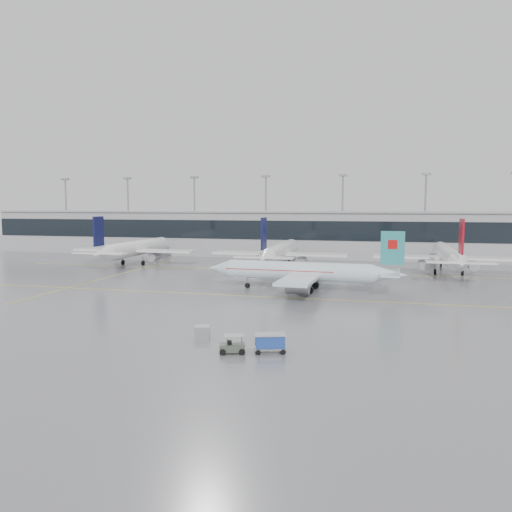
% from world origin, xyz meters
% --- Properties ---
extents(ground, '(320.00, 320.00, 0.00)m').
position_xyz_m(ground, '(0.00, 0.00, 0.00)').
color(ground, slate).
rests_on(ground, ground).
extents(taxi_line_main, '(120.00, 0.25, 0.01)m').
position_xyz_m(taxi_line_main, '(0.00, 0.00, 0.01)').
color(taxi_line_main, gold).
rests_on(taxi_line_main, ground).
extents(taxi_line_north, '(120.00, 0.25, 0.01)m').
position_xyz_m(taxi_line_north, '(0.00, 30.00, 0.01)').
color(taxi_line_north, gold).
rests_on(taxi_line_north, ground).
extents(taxi_line_cross, '(0.25, 60.00, 0.01)m').
position_xyz_m(taxi_line_cross, '(-30.00, 15.00, 0.01)').
color(taxi_line_cross, gold).
rests_on(taxi_line_cross, ground).
extents(terminal, '(180.00, 15.00, 12.00)m').
position_xyz_m(terminal, '(0.00, 62.00, 6.00)').
color(terminal, '#96969A').
rests_on(terminal, ground).
extents(terminal_glass, '(180.00, 0.20, 5.00)m').
position_xyz_m(terminal_glass, '(0.00, 54.45, 7.50)').
color(terminal_glass, black).
rests_on(terminal_glass, ground).
extents(terminal_roof, '(182.00, 16.00, 0.40)m').
position_xyz_m(terminal_roof, '(0.00, 62.00, 12.20)').
color(terminal_roof, gray).
rests_on(terminal_roof, ground).
extents(light_masts, '(156.40, 1.00, 22.60)m').
position_xyz_m(light_masts, '(0.00, 68.00, 13.34)').
color(light_masts, gray).
rests_on(light_masts, ground).
extents(air_canada_jet, '(33.08, 25.53, 10.01)m').
position_xyz_m(air_canada_jet, '(9.74, 6.56, 3.12)').
color(air_canada_jet, silver).
rests_on(air_canada_jet, ground).
extents(parked_jet_b, '(29.64, 36.96, 11.72)m').
position_xyz_m(parked_jet_b, '(-35.00, 33.69, 3.71)').
color(parked_jet_b, white).
rests_on(parked_jet_b, ground).
extents(parked_jet_c, '(29.64, 36.96, 11.72)m').
position_xyz_m(parked_jet_c, '(-0.00, 33.69, 3.71)').
color(parked_jet_c, white).
rests_on(parked_jet_c, ground).
extents(parked_jet_d, '(29.64, 36.96, 11.72)m').
position_xyz_m(parked_jet_d, '(35.00, 33.69, 3.71)').
color(parked_jet_d, white).
rests_on(parked_jet_d, ground).
extents(baggage_tug, '(3.69, 2.15, 1.76)m').
position_xyz_m(baggage_tug, '(7.99, -29.44, 0.62)').
color(baggage_tug, '#3E443A').
rests_on(baggage_tug, ground).
extents(baggage_cart, '(3.28, 2.42, 1.82)m').
position_xyz_m(baggage_cart, '(11.43, -28.38, 1.06)').
color(baggage_cart, gray).
rests_on(baggage_cart, ground).
extents(gse_unit, '(1.88, 1.81, 1.52)m').
position_xyz_m(gse_unit, '(3.64, -25.81, 0.76)').
color(gse_unit, gray).
rests_on(gse_unit, ground).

